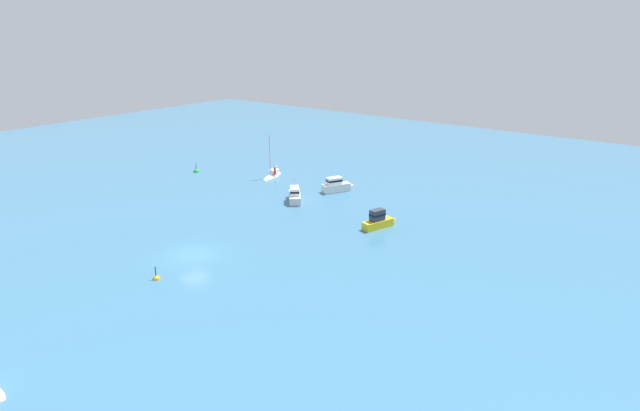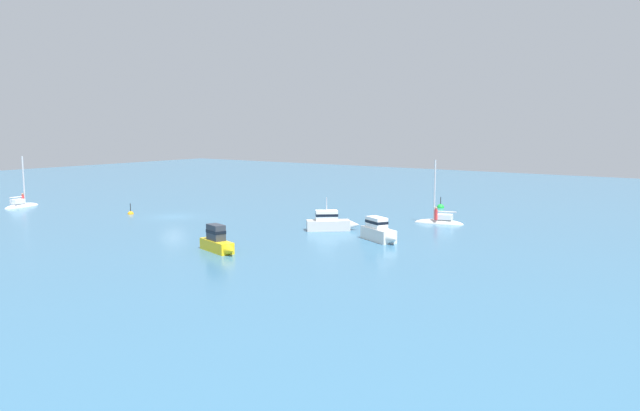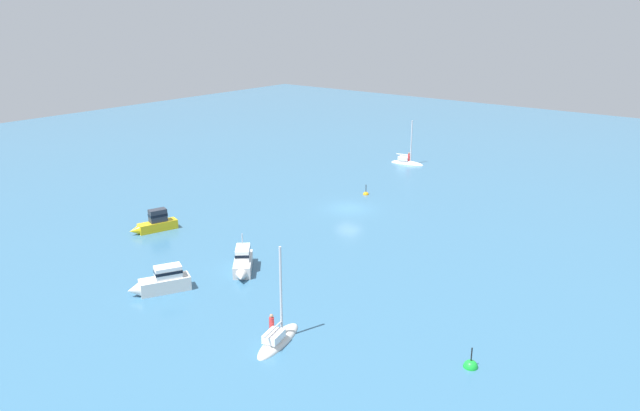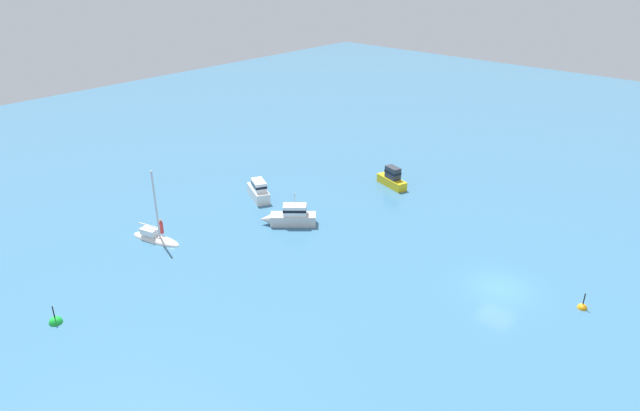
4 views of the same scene
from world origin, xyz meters
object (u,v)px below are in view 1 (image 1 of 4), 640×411
at_px(cabin_cruiser, 337,185).
at_px(mooring_buoy, 156,279).
at_px(powerboat, 379,221).
at_px(channel_buoy, 196,172).
at_px(cabin_cruiser_1, 295,195).
at_px(yacht, 272,176).

height_order(cabin_cruiser, mooring_buoy, cabin_cruiser).
height_order(cabin_cruiser, powerboat, powerboat).
distance_m(powerboat, channel_buoy, 33.73).
relative_size(cabin_cruiser_1, channel_buoy, 2.58).
xyz_separation_m(yacht, mooring_buoy, (-13.79, 30.14, -0.16)).
relative_size(yacht, powerboat, 1.46).
xyz_separation_m(powerboat, mooring_buoy, (8.97, 22.26, -0.77)).
distance_m(cabin_cruiser, channel_buoy, 22.97).
distance_m(cabin_cruiser_1, channel_buoy, 20.52).
bearing_deg(powerboat, channel_buoy, 102.48).
distance_m(cabin_cruiser_1, powerboat, 13.22).
bearing_deg(channel_buoy, cabin_cruiser_1, 175.73).
xyz_separation_m(cabin_cruiser, yacht, (11.59, -0.04, -0.64)).
bearing_deg(cabin_cruiser_1, powerboat, -137.67).
relative_size(cabin_cruiser, mooring_buoy, 3.04).
distance_m(cabin_cruiser, powerboat, 13.65).
height_order(cabin_cruiser, yacht, yacht).
bearing_deg(yacht, cabin_cruiser, 75.80).
relative_size(cabin_cruiser, cabin_cruiser_1, 1.03).
relative_size(cabin_cruiser, powerboat, 1.00).
relative_size(yacht, channel_buoy, 3.90).
height_order(cabin_cruiser_1, yacht, yacht).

